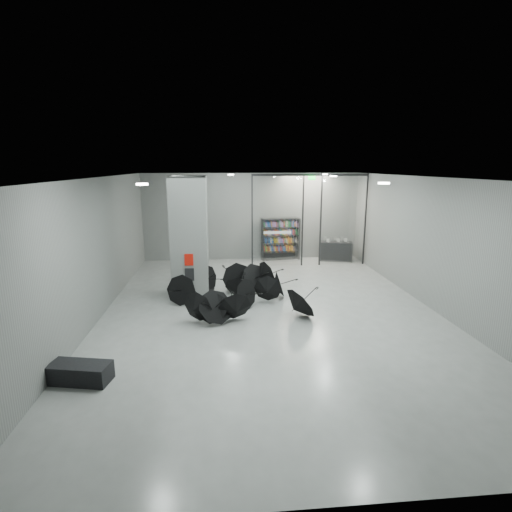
{
  "coord_description": "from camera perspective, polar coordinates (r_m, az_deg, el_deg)",
  "views": [
    {
      "loc": [
        -1.46,
        -11.11,
        4.34
      ],
      "look_at": [
        -0.3,
        1.5,
        1.4
      ],
      "focal_mm": 27.48,
      "sensor_mm": 36.0,
      "label": 1
    }
  ],
  "objects": [
    {
      "name": "column",
      "position": [
        13.36,
        -9.65,
        2.8
      ],
      "size": [
        1.2,
        1.2,
        4.0
      ],
      "primitive_type": "cube",
      "color": "slate",
      "rests_on": "ground"
    },
    {
      "name": "room",
      "position": [
        11.31,
        2.22,
        5.45
      ],
      "size": [
        14.0,
        14.02,
        4.01
      ],
      "color": "gray",
      "rests_on": "ground"
    },
    {
      "name": "bench",
      "position": [
        9.11,
        -24.24,
        -15.22
      ],
      "size": [
        1.32,
        0.77,
        0.4
      ],
      "primitive_type": "cube",
      "rotation": [
        0.0,
        0.0,
        -0.2
      ],
      "color": "black",
      "rests_on": "ground"
    },
    {
      "name": "fire_cabinet",
      "position": [
        12.89,
        -9.74,
        -0.54
      ],
      "size": [
        0.28,
        0.04,
        0.38
      ],
      "primitive_type": "cube",
      "color": "#A50A07",
      "rests_on": "column"
    },
    {
      "name": "exit_sign",
      "position": [
        16.87,
        8.14,
        11.17
      ],
      "size": [
        0.3,
        0.06,
        0.15
      ],
      "primitive_type": "cube",
      "color": "#0CE533",
      "rests_on": "room"
    },
    {
      "name": "bookshelf",
      "position": [
        18.39,
        3.58,
        2.49
      ],
      "size": [
        1.8,
        0.6,
        1.95
      ],
      "primitive_type": null,
      "rotation": [
        0.0,
        0.0,
        0.14
      ],
      "color": "black",
      "rests_on": "ground"
    },
    {
      "name": "shop_counter",
      "position": [
        18.59,
        11.53,
        0.7
      ],
      "size": [
        1.58,
        0.95,
        0.89
      ],
      "primitive_type": "cube",
      "rotation": [
        0.0,
        0.0,
        -0.26
      ],
      "color": "black",
      "rests_on": "ground"
    },
    {
      "name": "info_panel",
      "position": [
        13.01,
        -9.66,
        -2.68
      ],
      "size": [
        0.3,
        0.03,
        0.42
      ],
      "primitive_type": "cube",
      "color": "black",
      "rests_on": "column"
    },
    {
      "name": "umbrella_cluster",
      "position": [
        12.7,
        -2.93,
        -5.49
      ],
      "size": [
        4.72,
        4.36,
        1.3
      ],
      "color": "black",
      "rests_on": "ground"
    },
    {
      "name": "glass_partition",
      "position": [
        17.19,
        7.78,
        5.73
      ],
      "size": [
        5.06,
        0.08,
        4.0
      ],
      "color": "silver",
      "rests_on": "ground"
    }
  ]
}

